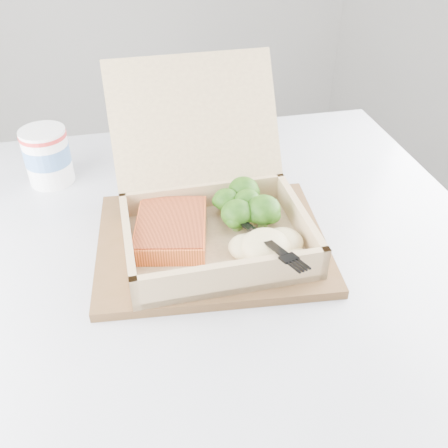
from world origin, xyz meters
name	(u,v)px	position (x,y,z in m)	size (l,w,h in m)	color
cafe_table	(220,335)	(0.70, 0.43, 0.54)	(0.94, 0.94, 0.73)	black
serving_tray	(211,242)	(0.70, 0.44, 0.74)	(0.32, 0.25, 0.01)	brown
takeout_container	(209,196)	(0.70, 0.47, 0.79)	(0.29, 0.33, 0.21)	tan
salmon_fillet	(171,229)	(0.64, 0.45, 0.77)	(0.09, 0.12, 0.03)	orange
broccoli_pile	(247,207)	(0.76, 0.45, 0.77)	(0.11, 0.11, 0.04)	#387419
mashed_potatoes	(266,246)	(0.74, 0.36, 0.77)	(0.11, 0.09, 0.04)	beige
plastic_fork	(255,230)	(0.73, 0.38, 0.79)	(0.03, 0.15, 0.02)	black
paper_cup	(47,155)	(0.51, 0.71, 0.78)	(0.08, 0.08, 0.09)	white
receipt	(193,181)	(0.73, 0.62, 0.73)	(0.08, 0.16, 0.00)	white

